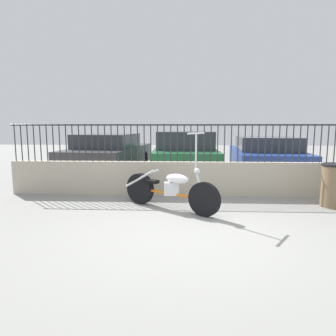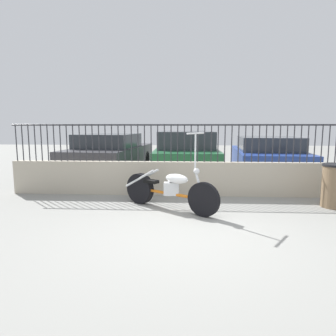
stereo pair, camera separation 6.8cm
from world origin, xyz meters
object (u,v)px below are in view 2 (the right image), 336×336
Objects in this scene: motorcycle_orange at (165,189)px; trash_bin at (336,186)px; car_green at (186,153)px; car_blue at (267,156)px; car_dark_grey at (111,153)px.

motorcycle_orange is 3.29m from trash_bin.
car_green is (-2.89, 3.58, 0.28)m from trash_bin.
trash_bin is at bearing 39.17° from motorcycle_orange.
motorcycle_orange reaches higher than trash_bin.
car_blue is at bearing 96.11° from trash_bin.
car_green reaches higher than car_blue.
motorcycle_orange is 0.41× the size of car_dark_grey.
car_dark_grey is 1.04× the size of car_green.
trash_bin is 0.19× the size of car_green.
car_dark_grey is 1.09× the size of car_blue.
car_green is 1.05× the size of car_blue.
trash_bin is at bearing -119.86° from car_dark_grey.
motorcycle_orange is 0.45× the size of car_blue.
motorcycle_orange is at bearing 147.15° from car_blue.
car_green is at bearing 93.36° from car_blue.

